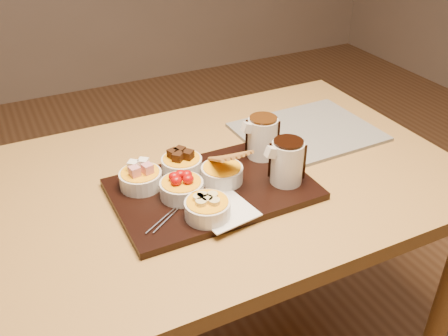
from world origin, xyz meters
name	(u,v)px	position (x,y,z in m)	size (l,w,h in m)	color
dining_table	(220,206)	(0.00, 0.00, 0.65)	(1.20, 0.80, 0.75)	#AE8240
serving_board	(213,189)	(-0.05, -0.06, 0.76)	(0.46, 0.30, 0.02)	black
napkin	(224,211)	(-0.07, -0.16, 0.77)	(0.12, 0.12, 0.00)	white
bowl_marshmallows	(141,180)	(-0.20, 0.01, 0.79)	(0.10, 0.10, 0.04)	silver
bowl_cake	(182,165)	(-0.09, 0.03, 0.79)	(0.10, 0.10, 0.04)	silver
bowl_strawberries	(182,189)	(-0.13, -0.07, 0.79)	(0.10, 0.10, 0.04)	silver
bowl_biscotti	(222,174)	(-0.02, -0.05, 0.79)	(0.10, 0.10, 0.04)	silver
bowl_bananas	(208,209)	(-0.11, -0.16, 0.79)	(0.10, 0.10, 0.04)	silver
pitcher_dark_chocolate	(287,163)	(0.12, -0.12, 0.82)	(0.08, 0.08, 0.10)	silver
pitcher_milk_chocolate	(262,138)	(0.13, 0.01, 0.82)	(0.08, 0.08, 0.10)	silver
fondue_skewers	(182,202)	(-0.14, -0.10, 0.77)	(0.26, 0.03, 0.01)	silver
newspaper	(307,132)	(0.32, 0.08, 0.76)	(0.38, 0.30, 0.01)	beige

